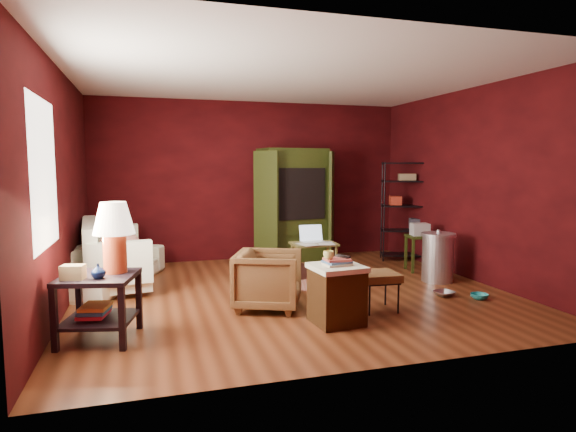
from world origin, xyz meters
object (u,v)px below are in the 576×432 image
at_px(side_table, 107,257).
at_px(armchair, 268,277).
at_px(sofa, 111,257).
at_px(hamper, 337,293).
at_px(laptop_desk, 314,247).
at_px(wire_shelving, 407,207).
at_px(tv_armoire, 293,202).

bearing_deg(side_table, armchair, 15.78).
xyz_separation_m(sofa, hamper, (2.42, -2.46, -0.07)).
height_order(sofa, armchair, sofa).
xyz_separation_m(armchair, laptop_desk, (0.98, 1.18, 0.12)).
height_order(armchair, wire_shelving, wire_shelving).
bearing_deg(sofa, wire_shelving, -62.02).
xyz_separation_m(armchair, wire_shelving, (3.06, 2.16, 0.58)).
distance_m(laptop_desk, wire_shelving, 2.35).
distance_m(hamper, wire_shelving, 3.87).
xyz_separation_m(armchair, tv_armoire, (1.14, 2.72, 0.65)).
bearing_deg(tv_armoire, wire_shelving, -24.64).
bearing_deg(tv_armoire, hamper, -107.77).
relative_size(sofa, wire_shelving, 1.17).
distance_m(hamper, laptop_desk, 1.96).
height_order(side_table, hamper, side_table).
relative_size(tv_armoire, wire_shelving, 1.14).
relative_size(armchair, side_table, 0.57).
bearing_deg(hamper, armchair, 127.64).
height_order(sofa, side_table, side_table).
distance_m(armchair, hamper, 0.92).
height_order(sofa, wire_shelving, wire_shelving).
distance_m(armchair, tv_armoire, 3.02).
distance_m(laptop_desk, tv_armoire, 1.64).
height_order(side_table, wire_shelving, wire_shelving).
distance_m(sofa, wire_shelving, 4.97).
xyz_separation_m(sofa, laptop_desk, (2.83, -0.55, 0.10)).
bearing_deg(side_table, laptop_desk, 31.65).
xyz_separation_m(hamper, tv_armoire, (0.58, 3.45, 0.70)).
bearing_deg(hamper, laptop_desk, 77.76).
relative_size(hamper, laptop_desk, 0.91).
distance_m(side_table, laptop_desk, 3.19).
xyz_separation_m(side_table, laptop_desk, (2.71, 1.67, -0.30)).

